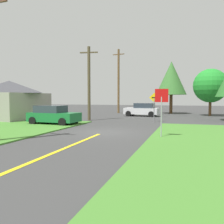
# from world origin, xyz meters

# --- Properties ---
(ground_plane) EXTENTS (120.00, 120.00, 0.00)m
(ground_plane) POSITION_xyz_m (0.00, 0.00, 0.00)
(ground_plane) COLOR #3A3A3A
(lane_stripe_center) EXTENTS (0.20, 14.00, 0.01)m
(lane_stripe_center) POSITION_xyz_m (0.00, -8.00, 0.01)
(lane_stripe_center) COLOR yellow
(lane_stripe_center) RESTS_ON ground
(stop_sign) EXTENTS (0.75, 0.07, 2.78)m
(stop_sign) POSITION_xyz_m (3.87, -1.32, 1.95)
(stop_sign) COLOR #9EA0A8
(stop_sign) RESTS_ON ground
(car_approaching_junction) EXTENTS (4.33, 2.36, 1.62)m
(car_approaching_junction) POSITION_xyz_m (-0.04, 14.83, 0.81)
(car_approaching_junction) COLOR silver
(car_approaching_junction) RESTS_ON ground
(parked_car_near_building) EXTENTS (4.44, 2.45, 1.62)m
(parked_car_near_building) POSITION_xyz_m (-5.69, 3.19, 0.81)
(parked_car_near_building) COLOR #196B33
(parked_car_near_building) RESTS_ON ground
(utility_pole_mid) EXTENTS (1.80, 0.37, 7.35)m
(utility_pole_mid) POSITION_xyz_m (-4.14, 7.50, 3.80)
(utility_pole_mid) COLOR brown
(utility_pole_mid) RESTS_ON ground
(utility_pole_far) EXTENTS (1.79, 0.42, 9.46)m
(utility_pole_far) POSITION_xyz_m (-4.56, 20.05, 4.84)
(utility_pole_far) COLOR brown
(utility_pole_far) RESTS_ON ground
(direction_sign) EXTENTS (0.90, 0.11, 2.75)m
(direction_sign) POSITION_xyz_m (2.31, 7.73, 1.71)
(direction_sign) COLOR slate
(direction_sign) RESTS_ON ground
(oak_tree_left) EXTENTS (4.33, 4.33, 7.49)m
(oak_tree_left) POSITION_xyz_m (3.05, 20.98, 5.09)
(oak_tree_left) COLOR brown
(oak_tree_left) RESTS_ON ground
(pine_tree_center) EXTENTS (4.21, 4.21, 5.89)m
(pine_tree_center) POSITION_xyz_m (8.03, 17.61, 3.78)
(pine_tree_center) COLOR brown
(pine_tree_center) RESTS_ON ground
(barn) EXTENTS (6.64, 6.74, 4.08)m
(barn) POSITION_xyz_m (-12.71, 6.31, 2.04)
(barn) COLOR gray
(barn) RESTS_ON ground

